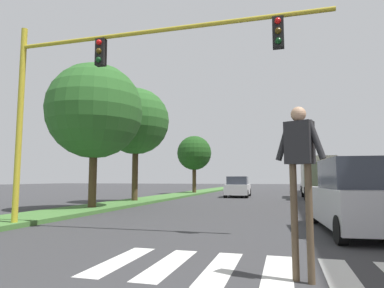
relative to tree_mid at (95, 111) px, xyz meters
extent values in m
plane|color=#38383A|center=(7.96, 13.89, -4.62)|extent=(140.00, 140.00, 0.00)
cube|color=silver|center=(5.71, -8.28, -4.61)|extent=(0.45, 2.20, 0.01)
cube|color=silver|center=(6.61, -8.28, -4.61)|extent=(0.45, 2.20, 0.01)
cube|color=silver|center=(7.51, -8.28, -4.61)|extent=(0.45, 2.20, 0.01)
cube|color=silver|center=(8.41, -8.28, -4.61)|extent=(0.45, 2.20, 0.01)
cube|color=silver|center=(9.31, -8.28, -4.61)|extent=(0.45, 2.20, 0.01)
cube|color=#477A38|center=(-0.15, 11.89, -4.54)|extent=(2.40, 64.00, 0.15)
cylinder|color=#4C3823|center=(0.00, 0.00, -2.90)|extent=(0.36, 0.36, 3.14)
sphere|color=#2D6628|center=(0.00, 0.00, 0.01)|extent=(4.48, 4.48, 4.48)
cylinder|color=#4C3823|center=(-0.21, 5.00, -2.67)|extent=(0.36, 0.36, 3.60)
sphere|color=#2D6628|center=(-0.21, 5.00, 0.36)|extent=(4.08, 4.08, 4.08)
cylinder|color=#4C3823|center=(0.25, 17.22, -3.08)|extent=(0.36, 0.36, 2.78)
sphere|color=#1E4C19|center=(0.25, 17.22, -0.70)|extent=(3.26, 3.26, 3.26)
cylinder|color=gold|center=(0.76, -5.40, -1.47)|extent=(0.18, 0.18, 6.00)
cylinder|color=gold|center=(5.31, -5.40, 0.93)|extent=(9.10, 0.12, 0.12)
cube|color=black|center=(3.49, -5.40, 0.48)|extent=(0.28, 0.20, 0.80)
sphere|color=red|center=(3.49, -5.52, 0.74)|extent=(0.16, 0.16, 0.16)
sphere|color=#4C380F|center=(3.49, -5.52, 0.48)|extent=(0.16, 0.16, 0.16)
sphere|color=#0F3F19|center=(3.49, -5.52, 0.22)|extent=(0.16, 0.16, 0.16)
cube|color=black|center=(8.49, -5.40, 0.48)|extent=(0.28, 0.20, 0.80)
sphere|color=red|center=(8.49, -5.52, 0.74)|extent=(0.16, 0.16, 0.16)
sphere|color=#4C380F|center=(8.49, -5.52, 0.48)|extent=(0.16, 0.16, 0.16)
sphere|color=#0F3F19|center=(8.49, -5.52, 0.22)|extent=(0.16, 0.16, 0.16)
cylinder|color=brown|center=(8.87, -8.77, -3.79)|extent=(0.13, 0.13, 1.65)
cylinder|color=brown|center=(8.67, -8.68, -3.79)|extent=(0.13, 0.13, 1.65)
cube|color=#262628|center=(8.77, -8.73, -2.66)|extent=(0.44, 0.37, 0.62)
cylinder|color=#262628|center=(8.99, -8.82, -2.63)|extent=(0.28, 0.19, 0.58)
cylinder|color=#262628|center=(8.55, -8.63, -2.63)|extent=(0.28, 0.19, 0.58)
sphere|color=tan|center=(8.77, -8.73, -2.24)|extent=(0.29, 0.29, 0.22)
cube|color=#B7B7BC|center=(10.44, -3.78, -3.92)|extent=(2.24, 4.73, 0.96)
cube|color=#2D333D|center=(10.46, -4.01, -3.04)|extent=(1.86, 2.65, 0.79)
cylinder|color=black|center=(9.43, -2.00, -4.30)|extent=(0.27, 0.65, 0.64)
cylinder|color=black|center=(11.17, -1.87, -4.30)|extent=(0.27, 0.65, 0.64)
cylinder|color=black|center=(9.71, -5.69, -4.30)|extent=(0.27, 0.65, 0.64)
cube|color=silver|center=(4.89, 13.45, -4.01)|extent=(1.95, 4.26, 0.77)
cube|color=#2D333D|center=(4.90, 13.24, -3.31)|extent=(1.64, 1.95, 0.63)
cylinder|color=black|center=(4.02, 15.06, -4.30)|extent=(0.25, 0.65, 0.64)
cylinder|color=black|center=(5.64, 15.12, -4.30)|extent=(0.25, 0.65, 0.64)
cylinder|color=black|center=(4.15, 11.77, -4.30)|extent=(0.25, 0.65, 0.64)
cylinder|color=black|center=(5.77, 11.83, -4.30)|extent=(0.25, 0.65, 0.64)
cube|color=#B7B7BC|center=(11.27, 27.91, -4.00)|extent=(1.79, 4.35, 0.80)
cube|color=#2D333D|center=(11.27, 28.13, -3.27)|extent=(1.58, 1.96, 0.66)
cylinder|color=black|center=(12.09, 26.19, -4.30)|extent=(0.22, 0.64, 0.64)
cylinder|color=black|center=(10.46, 26.19, -4.30)|extent=(0.22, 0.64, 0.64)
cylinder|color=black|center=(12.09, 29.64, -4.30)|extent=(0.22, 0.64, 0.64)
cylinder|color=black|center=(10.46, 29.64, -4.30)|extent=(0.22, 0.64, 0.64)
cube|color=gray|center=(11.00, 10.49, -3.17)|extent=(2.30, 2.00, 2.20)
cube|color=beige|center=(11.00, 13.59, -2.87)|extent=(2.30, 4.20, 2.70)
cylinder|color=black|center=(12.05, 10.49, -4.17)|extent=(0.30, 0.90, 0.90)
cylinder|color=black|center=(9.95, 10.49, -4.17)|extent=(0.30, 0.90, 0.90)
cylinder|color=black|center=(12.05, 14.64, -4.17)|extent=(0.30, 0.90, 0.90)
cylinder|color=black|center=(9.95, 14.64, -4.17)|extent=(0.30, 0.90, 0.90)
camera|label=1|loc=(8.55, -13.83, -3.18)|focal=31.52mm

